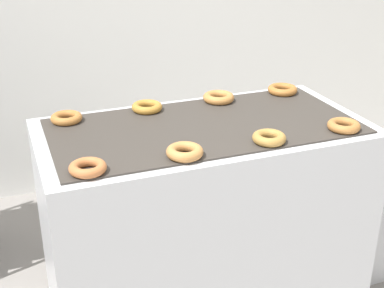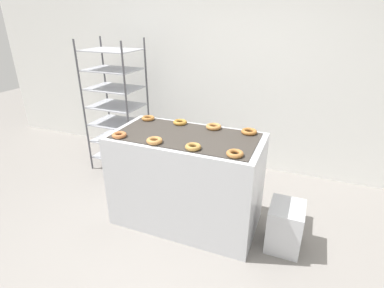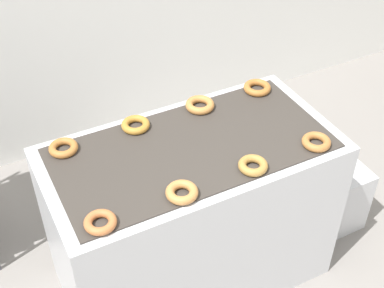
% 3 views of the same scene
% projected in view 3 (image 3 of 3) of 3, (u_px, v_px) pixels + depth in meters
% --- Properties ---
extents(fryer_machine, '(1.45, 0.74, 0.97)m').
position_uv_depth(fryer_machine, '(192.00, 216.00, 2.88)').
color(fryer_machine, silver).
rests_on(fryer_machine, ground_plane).
extents(glaze_bin, '(0.31, 0.36, 0.44)m').
position_uv_depth(glaze_bin, '(333.00, 193.00, 3.39)').
color(glaze_bin, silver).
rests_on(glaze_bin, ground_plane).
extents(donut_near_left, '(0.14, 0.14, 0.04)m').
position_uv_depth(donut_near_left, '(100.00, 222.00, 2.18)').
color(donut_near_left, '#B46939').
rests_on(donut_near_left, fryer_machine).
extents(donut_near_midleft, '(0.14, 0.14, 0.04)m').
position_uv_depth(donut_near_midleft, '(182.00, 192.00, 2.31)').
color(donut_near_midleft, '#BC7F42').
rests_on(donut_near_midleft, fryer_machine).
extents(donut_near_midright, '(0.14, 0.14, 0.04)m').
position_uv_depth(donut_near_midright, '(253.00, 165.00, 2.44)').
color(donut_near_midright, '#A77B3A').
rests_on(donut_near_midright, fryer_machine).
extents(donut_near_right, '(0.14, 0.14, 0.04)m').
position_uv_depth(donut_near_right, '(316.00, 142.00, 2.58)').
color(donut_near_right, '#A76C35').
rests_on(donut_near_right, fryer_machine).
extents(donut_far_left, '(0.14, 0.14, 0.04)m').
position_uv_depth(donut_far_left, '(63.00, 148.00, 2.54)').
color(donut_far_left, '#AA6C32').
rests_on(donut_far_left, fryer_machine).
extents(donut_far_midleft, '(0.14, 0.14, 0.04)m').
position_uv_depth(donut_far_midleft, '(136.00, 125.00, 2.68)').
color(donut_far_midleft, '#B07B2E').
rests_on(donut_far_midleft, fryer_machine).
extents(donut_far_midright, '(0.15, 0.15, 0.04)m').
position_uv_depth(donut_far_midright, '(200.00, 105.00, 2.81)').
color(donut_far_midright, '#B97B3D').
rests_on(donut_far_midright, fryer_machine).
extents(donut_far_right, '(0.15, 0.15, 0.04)m').
position_uv_depth(donut_far_right, '(257.00, 88.00, 2.94)').
color(donut_far_right, '#A8682E').
rests_on(donut_far_right, fryer_machine).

